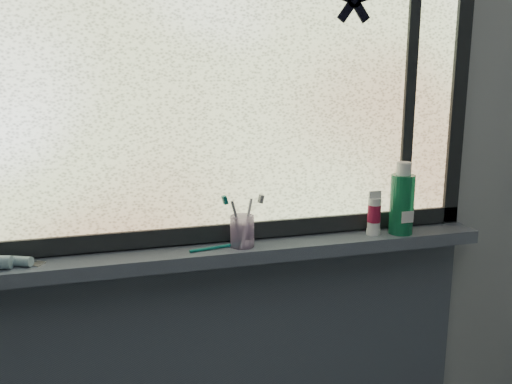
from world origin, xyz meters
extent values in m
cube|color=#9EA3A8|center=(0.00, 1.30, 1.25)|extent=(3.00, 0.01, 2.50)
cube|color=#485160|center=(0.00, 1.23, 1.00)|extent=(1.62, 0.14, 0.04)
cube|color=silver|center=(0.00, 1.28, 1.53)|extent=(1.50, 0.01, 1.00)
cube|color=black|center=(0.00, 1.28, 1.05)|extent=(1.60, 0.03, 0.05)
cube|color=black|center=(0.78, 1.28, 1.53)|extent=(0.05, 0.03, 1.10)
cube|color=black|center=(0.60, 1.28, 1.53)|extent=(0.03, 0.03, 1.00)
cylinder|color=#CEA7DD|center=(0.05, 1.22, 1.07)|extent=(0.08, 0.08, 0.09)
cylinder|color=#1D9A61|center=(0.56, 1.21, 1.13)|extent=(0.10, 0.10, 0.19)
cylinder|color=silver|center=(0.47, 1.22, 1.09)|extent=(0.04, 0.04, 0.10)
camera|label=1|loc=(-0.34, -0.32, 1.55)|focal=40.00mm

